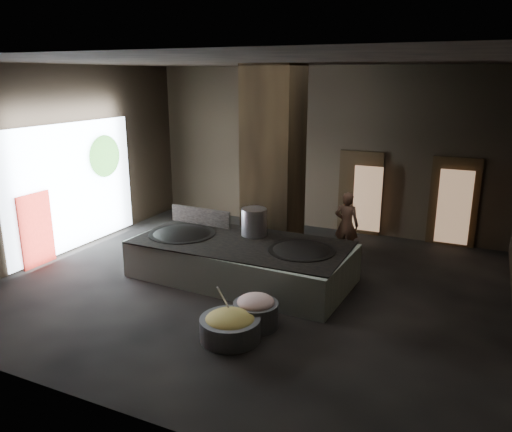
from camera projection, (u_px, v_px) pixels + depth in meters
The scene contains 27 objects.
floor at pixel (250, 285), 10.57m from camera, with size 10.00×9.00×0.10m, color black.
ceiling at pixel (249, 58), 9.32m from camera, with size 10.00×9.00×0.10m, color black.
back_wall at pixel (321, 149), 13.91m from camera, with size 10.00×0.10×4.50m, color black.
front_wall at pixel (85, 248), 5.98m from camera, with size 10.00×0.10×4.50m, color black.
left_wall at pixel (61, 161), 12.00m from camera, with size 0.10×9.00×4.50m, color black.
pillar at pixel (273, 163), 11.72m from camera, with size 1.20×1.20×4.50m, color black.
hearth_platform at pixel (241, 261), 10.72m from camera, with size 4.63×2.21×0.81m, color silver.
platform_cap at pixel (241, 243), 10.61m from camera, with size 4.53×2.17×0.03m, color black.
wok_left at pixel (182, 237), 11.18m from camera, with size 1.46×1.46×0.40m, color black.
wok_left_rim at pixel (182, 234), 11.16m from camera, with size 1.49×1.49×0.05m, color black.
wok_right at pixel (301, 254), 10.12m from camera, with size 1.36×1.36×0.38m, color black.
wok_right_rim at pixel (301, 251), 10.10m from camera, with size 1.39×1.39×0.05m, color black.
stock_pot at pixel (254, 222), 10.98m from camera, with size 0.56×0.56×0.60m, color #A4A5AC.
splash_guard at pixel (200, 216), 11.80m from camera, with size 1.61×0.06×0.40m, color black.
cook at pixel (347, 225), 11.92m from camera, with size 0.58×0.38×1.60m, color brown.
veg_basin at pixel (230, 329), 8.29m from camera, with size 1.02×1.02×0.37m, color slate.
veg_fill at pixel (230, 320), 8.25m from camera, with size 0.83×0.83×0.26m, color #94AE54.
ladle at pixel (226, 303), 8.39m from camera, with size 0.03×0.03×0.80m, color #A4A5AC.
meat_basin at pixel (256, 314), 8.72m from camera, with size 0.79×0.79×0.44m, color slate.
meat_fill at pixel (256, 302), 8.66m from camera, with size 0.66×0.66×0.25m, color #D88C82.
doorway_near at pixel (360, 194), 13.65m from camera, with size 1.18×0.08×2.38m, color black.
doorway_near_glow at pixel (367, 199), 13.37m from camera, with size 0.75×0.04×1.77m, color #8C6647.
doorway_far at pixel (453, 204), 12.67m from camera, with size 1.18×0.08×2.38m, color black.
doorway_far_glow at pixel (454, 207), 12.52m from camera, with size 0.80×0.04×1.90m, color #8C6647.
left_opening at pixel (73, 186), 12.31m from camera, with size 0.04×4.20×3.10m, color white.
pavilion_sliver at pixel (36, 230), 11.35m from camera, with size 0.05×0.90×1.70m, color maroon.
tree_silhouette at pixel (105, 156), 13.07m from camera, with size 0.28×1.10×1.10m, color #194714.
Camera 1 is at (4.25, -8.80, 4.25)m, focal length 35.00 mm.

